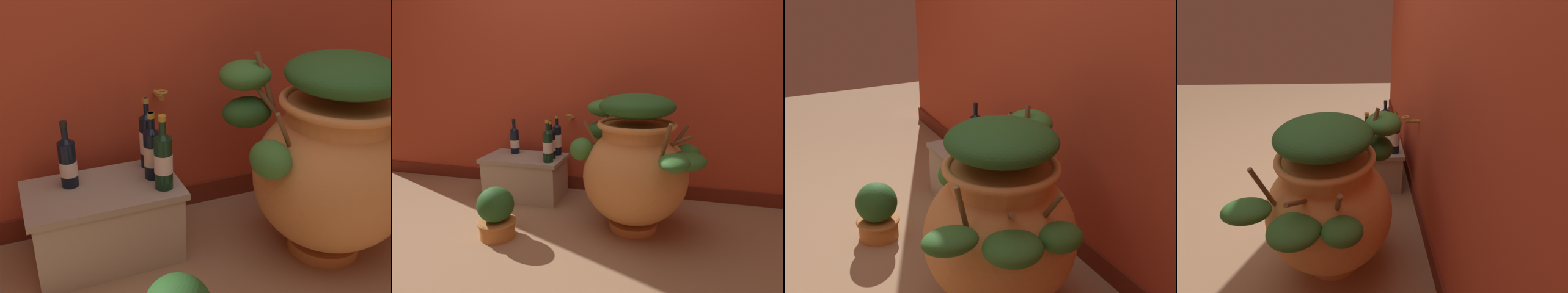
% 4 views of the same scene
% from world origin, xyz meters
% --- Properties ---
extents(ground_plane, '(7.00, 7.00, 0.00)m').
position_xyz_m(ground_plane, '(0.00, 0.00, 0.00)').
color(ground_plane, '#9E7A56').
extents(back_wall, '(4.40, 0.33, 2.60)m').
position_xyz_m(back_wall, '(-0.00, 1.20, 1.29)').
color(back_wall, '#B74228').
rests_on(back_wall, ground_plane).
extents(terracotta_urn, '(0.85, 0.86, 0.91)m').
position_xyz_m(terracotta_urn, '(0.50, 0.52, 0.45)').
color(terracotta_urn, '#D68E4C').
rests_on(terracotta_urn, ground_plane).
extents(stone_ledge, '(0.66, 0.38, 0.35)m').
position_xyz_m(stone_ledge, '(-0.43, 0.82, 0.19)').
color(stone_ledge, '#B2A893').
rests_on(stone_ledge, ground_plane).
extents(wine_bottle_left, '(0.08, 0.08, 0.33)m').
position_xyz_m(wine_bottle_left, '(-0.19, 0.73, 0.49)').
color(wine_bottle_left, black).
rests_on(wine_bottle_left, stone_ledge).
extents(wine_bottle_middle, '(0.07, 0.07, 0.29)m').
position_xyz_m(wine_bottle_middle, '(-0.55, 0.89, 0.47)').
color(wine_bottle_middle, black).
rests_on(wine_bottle_middle, stone_ledge).
extents(wine_bottle_right, '(0.07, 0.07, 0.30)m').
position_xyz_m(wine_bottle_right, '(-0.20, 0.83, 0.48)').
color(wine_bottle_right, black).
rests_on(wine_bottle_right, stone_ledge).
extents(wine_bottle_back, '(0.07, 0.07, 0.33)m').
position_xyz_m(wine_bottle_back, '(-0.19, 0.94, 0.49)').
color(wine_bottle_back, black).
rests_on(wine_bottle_back, stone_ledge).
extents(potted_shrub, '(0.25, 0.25, 0.34)m').
position_xyz_m(potted_shrub, '(-0.33, 0.17, 0.17)').
color(potted_shrub, '#CC7F3D').
rests_on(potted_shrub, ground_plane).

